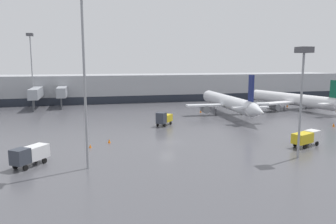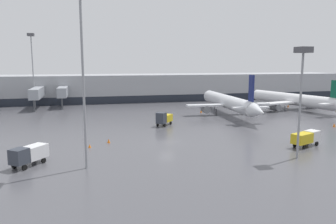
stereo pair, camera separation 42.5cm
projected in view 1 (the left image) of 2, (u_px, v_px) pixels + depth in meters
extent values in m
plane|color=#4C4C51|center=(167.00, 142.00, 54.55)|extent=(320.00, 320.00, 0.00)
cube|color=#9EA0A5|center=(124.00, 88.00, 113.32)|extent=(160.00, 16.00, 9.00)
cube|color=#1E232D|center=(127.00, 100.00, 106.10)|extent=(156.80, 0.10, 2.40)
cube|color=#9399A0|center=(62.00, 92.00, 96.00)|extent=(2.60, 10.23, 2.80)
cylinder|color=#3F4247|center=(61.00, 104.00, 92.13)|extent=(0.44, 0.44, 3.20)
cube|color=#9399A0|center=(36.00, 93.00, 92.70)|extent=(2.60, 13.66, 2.80)
cylinder|color=#3F4247|center=(33.00, 106.00, 87.18)|extent=(0.44, 0.44, 3.20)
cylinder|color=silver|center=(227.00, 102.00, 83.65)|extent=(4.61, 29.44, 3.34)
cone|color=silver|center=(207.00, 95.00, 99.63)|extent=(3.33, 3.81, 3.18)
cone|color=silver|center=(258.00, 112.00, 67.02)|extent=(3.22, 5.14, 3.01)
cube|color=silver|center=(228.00, 105.00, 83.04)|extent=(21.68, 3.21, 0.44)
cube|color=silver|center=(250.00, 108.00, 70.54)|extent=(8.25, 1.63, 0.35)
cube|color=navy|center=(251.00, 90.00, 69.96)|extent=(0.45, 2.06, 6.35)
cylinder|color=slate|center=(205.00, 109.00, 82.00)|extent=(1.95, 2.58, 1.84)
cylinder|color=slate|center=(250.00, 108.00, 84.39)|extent=(1.95, 2.58, 1.84)
cylinder|color=#2D2D33|center=(214.00, 106.00, 93.24)|extent=(0.20, 0.20, 1.72)
cylinder|color=#2D2D33|center=(216.00, 112.00, 81.90)|extent=(0.20, 0.20, 1.72)
cylinder|color=#2D2D33|center=(242.00, 111.00, 83.27)|extent=(0.20, 0.20, 1.72)
cylinder|color=white|center=(292.00, 99.00, 92.66)|extent=(10.12, 28.67, 3.29)
cone|color=white|center=(252.00, 94.00, 106.78)|extent=(3.90, 4.26, 3.12)
cube|color=white|center=(294.00, 102.00, 92.14)|extent=(27.54, 9.73, 0.44)
cube|color=white|center=(334.00, 103.00, 81.08)|extent=(10.60, 4.25, 0.35)
cube|color=#0C5138|center=(335.00, 90.00, 80.60)|extent=(1.04, 2.85, 5.01)
cylinder|color=slate|center=(273.00, 107.00, 88.70)|extent=(2.60, 3.82, 1.81)
cylinder|color=slate|center=(312.00, 104.00, 95.87)|extent=(2.60, 3.82, 1.81)
cylinder|color=#2D2D33|center=(267.00, 103.00, 101.14)|extent=(0.20, 0.20, 1.39)
cylinder|color=#2D2D33|center=(284.00, 108.00, 89.69)|extent=(0.20, 0.20, 1.39)
cylinder|color=#2D2D33|center=(306.00, 106.00, 93.79)|extent=(0.20, 0.20, 1.39)
cube|color=gold|center=(166.00, 118.00, 69.79)|extent=(3.25, 3.42, 1.48)
cube|color=#333842|center=(161.00, 118.00, 67.63)|extent=(2.47, 2.48, 2.23)
cylinder|color=black|center=(165.00, 125.00, 67.45)|extent=(0.63, 0.70, 0.70)
cylinder|color=black|center=(158.00, 125.00, 68.12)|extent=(0.63, 0.70, 0.70)
cylinder|color=black|center=(171.00, 123.00, 70.08)|extent=(0.63, 0.70, 0.70)
cylinder|color=black|center=(164.00, 122.00, 70.76)|extent=(0.63, 0.70, 0.70)
cube|color=silver|center=(36.00, 152.00, 42.89)|extent=(3.40, 3.67, 1.74)
cube|color=#333842|center=(20.00, 157.00, 40.53)|extent=(2.59, 2.63, 1.92)
cylinder|color=black|center=(26.00, 168.00, 40.34)|extent=(0.62, 0.71, 0.70)
cylinder|color=black|center=(15.00, 166.00, 40.98)|extent=(0.62, 0.71, 0.70)
cylinder|color=black|center=(44.00, 161.00, 43.27)|extent=(0.62, 0.71, 0.70)
cylinder|color=black|center=(35.00, 159.00, 43.91)|extent=(0.62, 0.71, 0.70)
cube|color=gold|center=(302.00, 138.00, 51.21)|extent=(3.92, 3.02, 1.55)
cube|color=silver|center=(312.00, 135.00, 52.86)|extent=(2.64, 2.42, 1.66)
cylinder|color=black|center=(307.00, 141.00, 53.74)|extent=(0.74, 0.50, 0.70)
cylinder|color=black|center=(317.00, 143.00, 52.43)|extent=(0.74, 0.50, 0.70)
cylinder|color=black|center=(295.00, 145.00, 51.67)|extent=(0.74, 0.50, 0.70)
cylinder|color=black|center=(305.00, 147.00, 50.36)|extent=(0.74, 0.50, 0.70)
cone|color=orange|center=(90.00, 146.00, 51.08)|extent=(0.43, 0.43, 0.56)
cone|color=orange|center=(109.00, 141.00, 54.14)|extent=(0.48, 0.48, 0.67)
cone|color=orange|center=(287.00, 106.00, 97.76)|extent=(0.50, 0.50, 0.78)
cone|color=orange|center=(201.00, 111.00, 86.93)|extent=(0.51, 0.51, 0.65)
cone|color=orange|center=(334.00, 125.00, 67.89)|extent=(0.48, 0.48, 0.76)
cylinder|color=gray|center=(32.00, 72.00, 94.64)|extent=(0.30, 0.30, 20.59)
cube|color=#4C4C51|center=(30.00, 35.00, 93.02)|extent=(1.80, 1.80, 0.80)
cylinder|color=gray|center=(301.00, 107.00, 44.68)|extent=(0.30, 0.30, 14.47)
cube|color=#4C4C51|center=(304.00, 50.00, 43.52)|extent=(1.80, 1.80, 0.80)
cylinder|color=gray|center=(85.00, 83.00, 39.55)|extent=(0.30, 0.30, 21.59)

